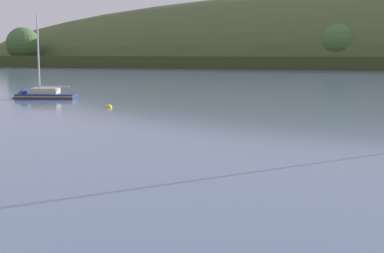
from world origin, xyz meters
The scene contains 2 objects.
sailboat_near_mooring centered at (-29.37, 58.72, 0.18)m, with size 8.13×5.04×11.02m.
mooring_buoy_midchannel centered at (-16.16, 52.27, 0.00)m, with size 0.67×0.67×0.75m.
Camera 1 is at (10.72, 5.56, 5.31)m, focal length 50.92 mm.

